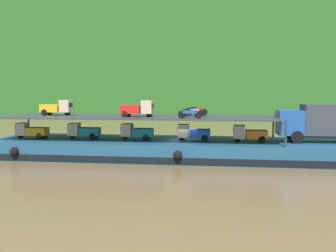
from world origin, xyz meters
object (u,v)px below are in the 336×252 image
at_px(mini_truck_upper_mid, 138,109).
at_px(mini_truck_upper_stern, 57,108).
at_px(mini_truck_lower_fore, 193,133).
at_px(mini_truck_lower_aft, 84,131).
at_px(cargo_barge, 182,149).
at_px(mini_truck_lower_stern, 31,131).
at_px(motorcycle_upper_centre, 192,112).
at_px(covered_lorry, 323,122).
at_px(mini_truck_lower_mid, 136,132).
at_px(mini_truck_lower_bow, 249,134).
at_px(motorcycle_upper_stbd, 197,111).
at_px(motorcycle_upper_port, 190,113).

bearing_deg(mini_truck_upper_mid, mini_truck_upper_stern, 170.42).
height_order(mini_truck_lower_fore, mini_truck_upper_stern, mini_truck_upper_stern).
xyz_separation_m(mini_truck_lower_aft, mini_truck_lower_fore, (9.66, -0.10, 0.00)).
xyz_separation_m(cargo_barge, mini_truck_lower_stern, (-13.36, -0.52, 1.44)).
relative_size(mini_truck_upper_stern, motorcycle_upper_centre, 1.44).
bearing_deg(covered_lorry, mini_truck_upper_stern, 178.78).
bearing_deg(covered_lorry, motorcycle_upper_centre, -178.90).
bearing_deg(mini_truck_lower_mid, mini_truck_upper_mid, -65.61).
xyz_separation_m(mini_truck_lower_stern, mini_truck_upper_mid, (9.60, -0.07, 2.00)).
height_order(cargo_barge, mini_truck_lower_stern, mini_truck_lower_stern).
bearing_deg(mini_truck_lower_bow, mini_truck_lower_mid, 178.32).
xyz_separation_m(covered_lorry, motorcycle_upper_stbd, (-10.37, 1.73, 0.74)).
bearing_deg(mini_truck_lower_mid, mini_truck_lower_stern, -177.57).
bearing_deg(mini_truck_upper_stern, mini_truck_lower_mid, -6.36).
height_order(mini_truck_lower_fore, motorcycle_upper_port, motorcycle_upper_port).
bearing_deg(covered_lorry, mini_truck_lower_aft, -179.10).
bearing_deg(mini_truck_lower_bow, mini_truck_upper_stern, 176.25).
bearing_deg(motorcycle_upper_stbd, cargo_barge, -118.97).
bearing_deg(mini_truck_lower_fore, mini_truck_lower_mid, 179.18).
relative_size(mini_truck_lower_stern, mini_truck_lower_bow, 1.01).
relative_size(covered_lorry, motorcycle_upper_port, 4.15).
bearing_deg(mini_truck_lower_stern, cargo_barge, 2.25).
xyz_separation_m(mini_truck_upper_stern, mini_truck_upper_mid, (7.72, -1.30, 0.00)).
xyz_separation_m(cargo_barge, motorcycle_upper_centre, (0.83, 0.02, 3.18)).
height_order(cargo_barge, covered_lorry, covered_lorry).
bearing_deg(mini_truck_lower_mid, cargo_barge, 1.83).
distance_m(covered_lorry, mini_truck_lower_fore, 10.57).
bearing_deg(mini_truck_lower_bow, motorcycle_upper_port, -162.61).
relative_size(mini_truck_lower_stern, mini_truck_lower_mid, 1.00).
bearing_deg(covered_lorry, mini_truck_lower_mid, -178.70).
bearing_deg(mini_truck_lower_aft, mini_truck_lower_bow, -1.26).
height_order(mini_truck_lower_aft, mini_truck_upper_mid, mini_truck_upper_mid).
relative_size(mini_truck_lower_aft, mini_truck_lower_fore, 1.00).
height_order(mini_truck_upper_stern, motorcycle_upper_port, mini_truck_upper_stern).
distance_m(motorcycle_upper_centre, motorcycle_upper_stbd, 1.95).
relative_size(mini_truck_lower_stern, mini_truck_upper_stern, 1.01).
bearing_deg(cargo_barge, mini_truck_lower_stern, -177.75).
bearing_deg(mini_truck_lower_aft, motorcycle_upper_port, -10.91).
bearing_deg(mini_truck_lower_fore, mini_truck_lower_bow, -2.59).
bearing_deg(mini_truck_lower_fore, motorcycle_upper_port, -96.79).
distance_m(covered_lorry, mini_truck_lower_stern, 24.85).
height_order(covered_lorry, mini_truck_lower_mid, covered_lorry).
distance_m(mini_truck_lower_mid, motorcycle_upper_stbd, 5.73).
bearing_deg(motorcycle_upper_port, motorcycle_upper_centre, 87.23).
bearing_deg(mini_truck_lower_aft, mini_truck_upper_stern, 163.77).
height_order(cargo_barge, mini_truck_lower_mid, mini_truck_lower_mid).
relative_size(cargo_barge, mini_truck_lower_mid, 11.81).
xyz_separation_m(mini_truck_lower_aft, mini_truck_upper_stern, (-2.76, 0.80, 2.00)).
relative_size(covered_lorry, mini_truck_lower_stern, 2.84).
height_order(mini_truck_lower_stern, motorcycle_upper_centre, motorcycle_upper_centre).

